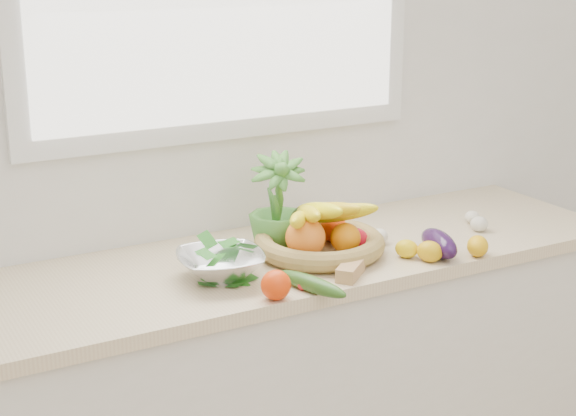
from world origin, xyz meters
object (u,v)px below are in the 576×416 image
colander_with_spinach (221,258)px  eggplant (439,243)px  cucumber (311,284)px  apple (356,240)px  fruit_basket (319,236)px  potted_herb (277,204)px

colander_with_spinach → eggplant: bearing=-12.1°
eggplant → cucumber: (-0.47, -0.06, -0.02)m
apple → eggplant: bearing=-36.4°
cucumber → fruit_basket: fruit_basket is taller
cucumber → apple: bearing=36.5°
apple → fruit_basket: size_ratio=0.19×
potted_herb → colander_with_spinach: size_ratio=1.10×
apple → eggplant: size_ratio=0.39×
cucumber → colander_with_spinach: 0.26m
apple → cucumber: bearing=-143.5°
eggplant → cucumber: size_ratio=0.78×
colander_with_spinach → fruit_basket: bearing=7.8°
eggplant → fruit_basket: size_ratio=0.48×
fruit_basket → apple: bearing=-20.6°
fruit_basket → colander_with_spinach: size_ratio=1.42×
apple → cucumber: (-0.27, -0.20, -0.01)m
apple → cucumber: size_ratio=0.31×
eggplant → apple: bearing=143.6°
eggplant → cucumber: eggplant is taller
eggplant → colander_with_spinach: size_ratio=0.68×
fruit_basket → colander_with_spinach: bearing=-172.2°
apple → potted_herb: potted_herb is taller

